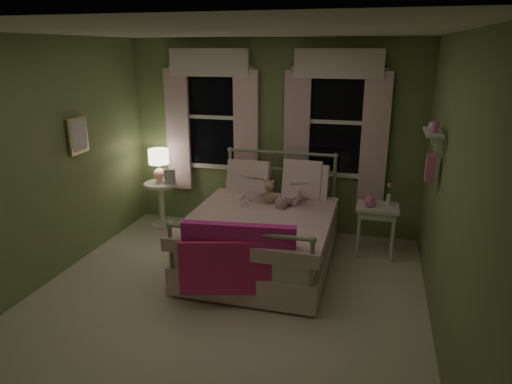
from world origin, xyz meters
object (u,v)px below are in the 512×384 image
(nightstand_left, at_px, (161,198))
(nightstand_right, at_px, (377,213))
(table_lamp, at_px, (159,162))
(child_left, at_px, (250,177))
(teddy_bear, at_px, (269,194))
(bed, at_px, (264,234))
(child_right, at_px, (295,180))

(nightstand_left, bearing_deg, nightstand_right, -4.12)
(table_lamp, bearing_deg, child_left, -14.40)
(child_left, bearing_deg, table_lamp, -14.63)
(child_left, bearing_deg, nightstand_right, -174.66)
(child_left, height_order, nightstand_right, child_left)
(teddy_bear, xyz_separation_m, nightstand_left, (-1.71, 0.52, -0.37))
(nightstand_left, xyz_separation_m, table_lamp, (0.00, -0.00, 0.54))
(bed, bearing_deg, teddy_bear, 91.15)
(bed, height_order, teddy_bear, bed)
(nightstand_left, distance_m, nightstand_right, 2.99)
(teddy_bear, relative_size, nightstand_left, 0.46)
(child_right, distance_m, nightstand_left, 2.08)
(teddy_bear, bearing_deg, table_lamp, 162.91)
(child_left, distance_m, child_right, 0.56)
(bed, bearing_deg, table_lamp, 154.98)
(bed, distance_m, teddy_bear, 0.50)
(nightstand_left, bearing_deg, child_left, -14.40)
(child_right, height_order, nightstand_right, child_right)
(child_right, bearing_deg, nightstand_right, -149.12)
(bed, distance_m, nightstand_left, 1.89)
(child_right, bearing_deg, table_lamp, 11.77)
(teddy_bear, bearing_deg, child_left, 150.50)
(child_right, bearing_deg, bed, 79.82)
(table_lamp, bearing_deg, nightstand_right, -4.12)
(child_right, relative_size, teddy_bear, 2.46)
(teddy_bear, relative_size, nightstand_right, 0.46)
(teddy_bear, bearing_deg, nightstand_right, 13.68)
(bed, xyz_separation_m, child_left, (-0.29, 0.43, 0.56))
(child_left, height_order, teddy_bear, child_left)
(bed, height_order, nightstand_right, bed)
(bed, relative_size, nightstand_left, 3.13)
(table_lamp, xyz_separation_m, nightstand_right, (2.98, -0.21, -0.40))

